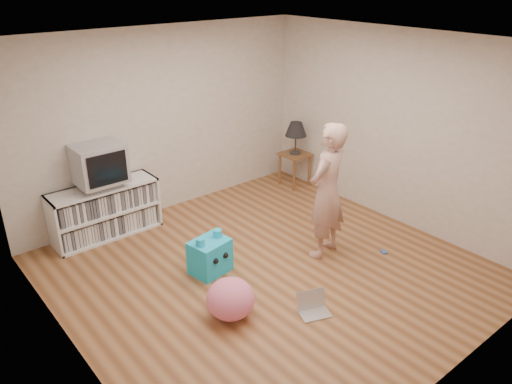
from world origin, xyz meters
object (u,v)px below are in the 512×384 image
object	(u,v)px
table_lamp	(296,130)
side_table	(295,161)
crt_tv	(99,163)
plush_blue	(210,256)
plush_pink	(230,299)
media_unit	(105,211)
person	(327,191)
dvd_deck	(102,184)
laptop	(313,306)

from	to	relation	value
table_lamp	side_table	bearing A→B (deg)	0.00
crt_tv	plush_blue	distance (m)	1.88
side_table	plush_pink	xyz separation A→B (m)	(-2.83, -2.05, -0.21)
table_lamp	plush_pink	world-z (taller)	table_lamp
crt_tv	side_table	xyz separation A→B (m)	(3.07, -0.37, -0.60)
plush_blue	table_lamp	bearing A→B (deg)	16.32
side_table	media_unit	bearing A→B (deg)	172.85
person	plush_blue	distance (m)	1.57
dvd_deck	person	xyz separation A→B (m)	(1.88, -2.15, 0.11)
crt_tv	laptop	distance (m)	3.19
table_lamp	plush_pink	distance (m)	3.57
dvd_deck	plush_blue	xyz separation A→B (m)	(0.55, -1.61, -0.52)
side_table	table_lamp	bearing A→B (deg)	0.00
laptop	plush_pink	world-z (taller)	plush_pink
media_unit	plush_blue	xyz separation A→B (m)	(0.55, -1.62, -0.14)
dvd_deck	table_lamp	world-z (taller)	table_lamp
dvd_deck	side_table	bearing A→B (deg)	-6.87
crt_tv	person	bearing A→B (deg)	-48.79
crt_tv	plush_blue	size ratio (longest dim) A/B	1.20
crt_tv	plush_blue	bearing A→B (deg)	-71.09
dvd_deck	laptop	bearing A→B (deg)	-71.97
side_table	laptop	bearing A→B (deg)	-130.13
side_table	person	world-z (taller)	person
crt_tv	plush_blue	world-z (taller)	crt_tv
dvd_deck	plush_pink	size ratio (longest dim) A/B	0.91
table_lamp	laptop	xyz separation A→B (m)	(-2.13, -2.53, -0.88)
table_lamp	person	world-z (taller)	person
media_unit	plush_pink	distance (m)	2.45
media_unit	plush_blue	world-z (taller)	media_unit
dvd_deck	crt_tv	size ratio (longest dim) A/B	0.75
dvd_deck	crt_tv	bearing A→B (deg)	-90.00
person	plush_pink	world-z (taller)	person
person	side_table	bearing A→B (deg)	-137.41
crt_tv	person	xyz separation A→B (m)	(1.88, -2.15, -0.18)
plush_blue	plush_pink	bearing A→B (deg)	-120.66
crt_tv	person	distance (m)	2.86
dvd_deck	table_lamp	xyz separation A→B (m)	(3.07, -0.37, 0.21)
dvd_deck	plush_pink	distance (m)	2.48
crt_tv	side_table	distance (m)	3.15
crt_tv	person	size ratio (longest dim) A/B	0.36
crt_tv	table_lamp	world-z (taller)	crt_tv
table_lamp	plush_pink	size ratio (longest dim) A/B	1.04
media_unit	laptop	world-z (taller)	media_unit
side_table	table_lamp	size ratio (longest dim) A/B	1.07
table_lamp	plush_pink	xyz separation A→B (m)	(-2.83, -2.05, -0.73)
media_unit	person	bearing A→B (deg)	-49.04
media_unit	laptop	xyz separation A→B (m)	(0.94, -2.91, -0.29)
dvd_deck	plush_pink	xyz separation A→B (m)	(0.24, -2.42, -0.52)
dvd_deck	plush_blue	size ratio (longest dim) A/B	0.90
crt_tv	plush_pink	xyz separation A→B (m)	(0.24, -2.41, -0.81)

